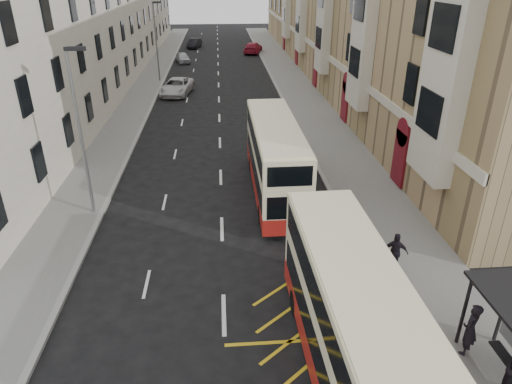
{
  "coord_description": "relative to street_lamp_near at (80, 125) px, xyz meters",
  "views": [
    {
      "loc": [
        0.15,
        -8.76,
        11.12
      ],
      "look_at": [
        1.52,
        8.59,
        2.58
      ],
      "focal_mm": 32.0,
      "sensor_mm": 36.0,
      "label": 1
    }
  ],
  "objects": [
    {
      "name": "street_lamp_near",
      "position": [
        0.0,
        0.0,
        0.0
      ],
      "size": [
        0.93,
        0.18,
        8.0
      ],
      "color": "slate",
      "rests_on": "pavement_left"
    },
    {
      "name": "double_decker_front",
      "position": [
        10.0,
        -11.32,
        -2.58
      ],
      "size": [
        2.5,
        10.15,
        4.03
      ],
      "rotation": [
        0.0,
        0.0,
        0.02
      ],
      "color": "#F6EBBC",
      "rests_on": "ground"
    },
    {
      "name": "pedestrian_far",
      "position": [
        13.25,
        -6.01,
        -3.66
      ],
      "size": [
        1.05,
        0.74,
        1.66
      ],
      "primitive_type": "imported",
      "rotation": [
        0.0,
        0.0,
        2.76
      ],
      "color": "black",
      "rests_on": "pavement_right"
    },
    {
      "name": "guard_railing",
      "position": [
        12.6,
        -6.25,
        -3.78
      ],
      "size": [
        0.06,
        6.56,
        1.01
      ],
      "color": "red",
      "rests_on": "pavement_right"
    },
    {
      "name": "pavement_left",
      "position": [
        -1.15,
        18.0,
        -4.56
      ],
      "size": [
        3.0,
        120.0,
        0.15
      ],
      "primitive_type": "cube",
      "color": "slate",
      "rests_on": "ground"
    },
    {
      "name": "pedestrian_near",
      "position": [
        13.97,
        -10.53,
        -3.55
      ],
      "size": [
        0.8,
        0.78,
        1.86
      ],
      "primitive_type": "imported",
      "rotation": [
        0.0,
        0.0,
        3.87
      ],
      "color": "black",
      "rests_on": "pavement_right"
    },
    {
      "name": "car_red",
      "position": [
        11.49,
        47.96,
        -3.87
      ],
      "size": [
        3.34,
        5.64,
        1.53
      ],
      "primitive_type": "imported",
      "rotation": [
        0.0,
        0.0,
        2.9
      ],
      "color": "maroon",
      "rests_on": "ground"
    },
    {
      "name": "kerb_right",
      "position": [
        12.35,
        18.0,
        -4.56
      ],
      "size": [
        0.25,
        120.0,
        0.15
      ],
      "primitive_type": "cube",
      "color": "gray",
      "rests_on": "ground"
    },
    {
      "name": "double_decker_rear",
      "position": [
        9.29,
        1.64,
        -2.59
      ],
      "size": [
        2.36,
        10.08,
        4.02
      ],
      "rotation": [
        0.0,
        0.0,
        0.0
      ],
      "color": "#F6EBBC",
      "rests_on": "ground"
    },
    {
      "name": "car_silver",
      "position": [
        1.74,
        41.16,
        -3.99
      ],
      "size": [
        2.37,
        4.03,
        1.29
      ],
      "primitive_type": "imported",
      "rotation": [
        0.0,
        0.0,
        0.24
      ],
      "color": "#AAACB2",
      "rests_on": "ground"
    },
    {
      "name": "pavement_right",
      "position": [
        14.35,
        18.0,
        -4.56
      ],
      "size": [
        4.0,
        120.0,
        0.15
      ],
      "primitive_type": "cube",
      "color": "slate",
      "rests_on": "ground"
    },
    {
      "name": "car_dark",
      "position": [
        2.76,
        53.57,
        -3.93
      ],
      "size": [
        2.29,
        4.49,
        1.41
      ],
      "primitive_type": "imported",
      "rotation": [
        0.0,
        0.0,
        -0.19
      ],
      "color": "black",
      "rests_on": "ground"
    },
    {
      "name": "road_markings",
      "position": [
        6.35,
        33.0,
        -4.63
      ],
      "size": [
        10.0,
        110.0,
        0.01
      ],
      "primitive_type": null,
      "color": "silver",
      "rests_on": "ground"
    },
    {
      "name": "street_lamp_far",
      "position": [
        0.0,
        30.0,
        0.0
      ],
      "size": [
        0.93,
        0.18,
        8.0
      ],
      "color": "slate",
      "rests_on": "pavement_left"
    },
    {
      "name": "terrace_left",
      "position": [
        -7.08,
        33.5,
        1.88
      ],
      "size": [
        9.18,
        79.0,
        13.25
      ],
      "color": "silver",
      "rests_on": "ground"
    },
    {
      "name": "kerb_left",
      "position": [
        0.35,
        18.0,
        -4.56
      ],
      "size": [
        0.25,
        120.0,
        0.15
      ],
      "primitive_type": "cube",
      "color": "gray",
      "rests_on": "ground"
    },
    {
      "name": "white_van",
      "position": [
        2.28,
        24.21,
        -3.87
      ],
      "size": [
        3.39,
        5.83,
        1.53
      ],
      "primitive_type": "imported",
      "rotation": [
        0.0,
        0.0,
        -0.16
      ],
      "color": "silver",
      "rests_on": "ground"
    },
    {
      "name": "terrace_right",
      "position": [
        21.23,
        33.38,
        2.88
      ],
      "size": [
        10.75,
        79.0,
        15.25
      ],
      "color": "tan",
      "rests_on": "ground"
    }
  ]
}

